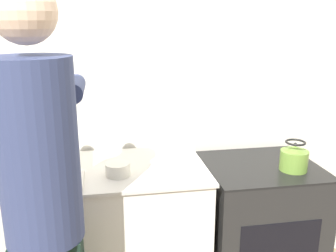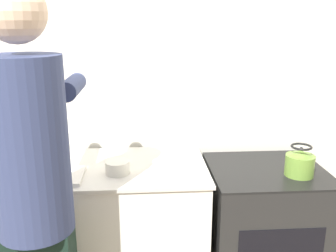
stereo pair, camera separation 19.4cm
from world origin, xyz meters
name	(u,v)px [view 1 (the left image)]	position (x,y,z in m)	size (l,w,h in m)	color
wall_back	(124,88)	(0.00, 0.66, 1.30)	(8.00, 0.05, 2.60)	silver
counter	(71,246)	(-0.35, 0.30, 0.46)	(1.53, 0.62, 0.92)	silver
oven	(257,231)	(0.78, 0.30, 0.44)	(0.65, 0.59, 0.88)	black
person	(43,199)	(-0.38, -0.22, 1.02)	(0.35, 0.59, 1.85)	black
cutting_board	(45,182)	(-0.43, 0.15, 0.93)	(0.37, 0.24, 0.02)	silver
knife	(38,180)	(-0.46, 0.16, 0.94)	(0.24, 0.11, 0.01)	silver
kettle	(294,158)	(0.92, 0.19, 0.96)	(0.16, 0.16, 0.17)	olive
bowl_prep	(118,169)	(-0.07, 0.19, 0.96)	(0.13, 0.13, 0.07)	silver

